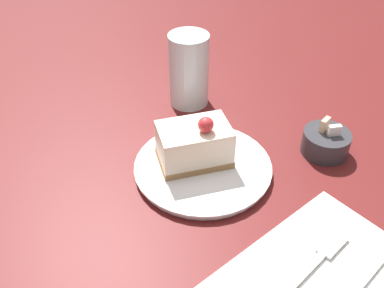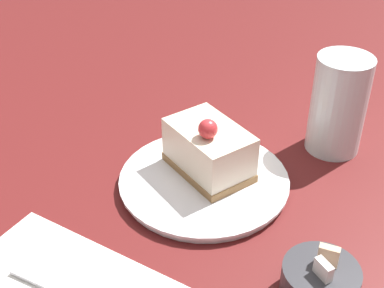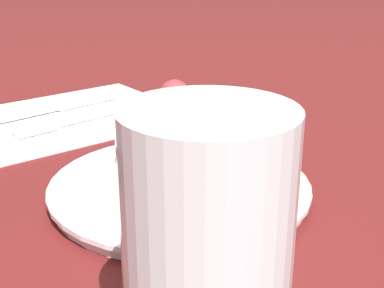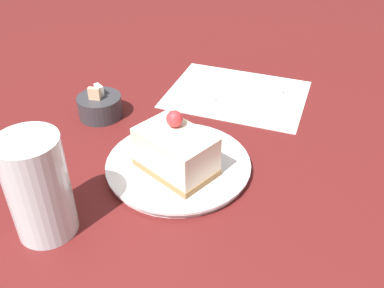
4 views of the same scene
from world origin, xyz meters
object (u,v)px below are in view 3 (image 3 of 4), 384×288
(fork, at_px, (68,122))
(drinking_glass, at_px, (207,259))
(cake_slice, at_px, (195,150))
(knife, at_px, (70,106))
(plate, at_px, (180,188))

(fork, relative_size, drinking_glass, 1.13)
(cake_slice, xyz_separation_m, fork, (0.24, 0.03, -0.04))
(cake_slice, distance_m, drinking_glass, 0.19)
(knife, xyz_separation_m, drinking_glass, (-0.46, 0.08, 0.06))
(cake_slice, bearing_deg, plate, 34.84)
(cake_slice, height_order, drinking_glass, drinking_glass)
(knife, bearing_deg, plate, 168.25)
(cake_slice, distance_m, fork, 0.24)
(cake_slice, xyz_separation_m, drinking_glass, (-0.16, 0.09, 0.02))
(cake_slice, xyz_separation_m, knife, (0.30, 0.01, -0.04))
(fork, bearing_deg, plate, 174.01)
(cake_slice, relative_size, drinking_glass, 0.92)
(knife, relative_size, drinking_glass, 1.22)
(fork, xyz_separation_m, knife, (0.06, -0.02, -0.00))
(cake_slice, bearing_deg, drinking_glass, 167.07)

